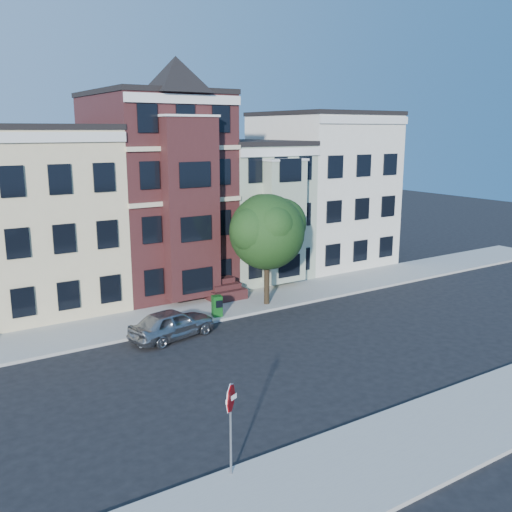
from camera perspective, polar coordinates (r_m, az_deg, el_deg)
ground at (r=25.97m, az=3.47°, el=-10.16°), size 120.00×120.00×0.00m
far_sidewalk at (r=32.31m, az=-5.03°, el=-5.43°), size 60.00×4.00×0.15m
near_sidewalk at (r=20.73m, az=17.33°, el=-16.70°), size 60.00×4.00×0.15m
house_yellow at (r=34.85m, az=-20.59°, el=3.46°), size 7.00×9.00×10.00m
house_brown at (r=36.84m, az=-10.01°, el=6.09°), size 7.00×9.00×12.00m
house_green at (r=40.01m, az=-1.33°, el=4.60°), size 6.00×9.00×9.00m
house_cream at (r=43.95m, az=6.49°, el=6.55°), size 8.00×9.00×11.00m
street_tree at (r=32.20m, az=1.10°, el=1.92°), size 8.16×8.16×7.86m
parked_car at (r=28.29m, az=-8.38°, el=-6.72°), size 4.65×2.61×1.49m
newspaper_box at (r=30.88m, az=-3.92°, el=-5.01°), size 0.61×0.56×1.14m
stop_sign at (r=17.06m, az=-2.57°, el=-16.41°), size 0.86×0.45×3.21m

